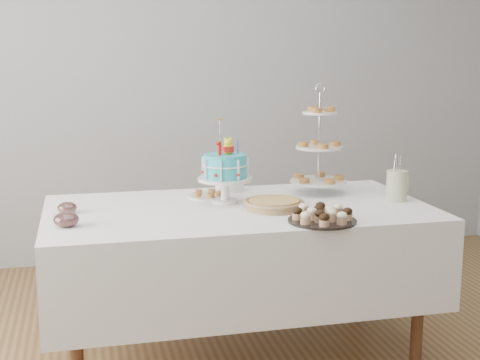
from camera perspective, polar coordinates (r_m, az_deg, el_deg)
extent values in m
cube|color=#949699|center=(4.95, -4.71, 8.65)|extent=(5.00, 0.04, 2.70)
cube|color=white|center=(3.43, -0.09, -5.97)|extent=(1.92, 1.02, 0.45)
cylinder|color=brown|center=(3.07, -13.85, -12.55)|extent=(0.06, 0.06, 0.67)
cylinder|color=brown|center=(3.45, 14.98, -9.92)|extent=(0.06, 0.06, 0.67)
cylinder|color=brown|center=(3.76, -13.83, -8.12)|extent=(0.06, 0.06, 0.67)
cylinder|color=brown|center=(4.08, 10.03, -6.47)|extent=(0.06, 0.06, 0.67)
cylinder|color=#2EB8C8|center=(3.43, -1.29, 1.21)|extent=(0.22, 0.22, 0.12)
torus|color=silver|center=(3.42, -1.29, 1.31)|extent=(0.24, 0.24, 0.01)
cube|color=red|center=(3.38, -1.76, 2.72)|extent=(0.02, 0.02, 0.07)
cylinder|color=#2E38C4|center=(3.42, -0.18, 2.83)|extent=(0.01, 0.01, 0.07)
cylinder|color=silver|center=(3.42, -1.73, 3.68)|extent=(0.00, 0.00, 0.17)
cylinder|color=yellow|center=(3.41, -1.74, 5.19)|extent=(0.04, 0.04, 0.01)
cylinder|color=black|center=(3.09, 7.02, -3.47)|extent=(0.32, 0.32, 0.01)
ellipsoid|color=black|center=(3.06, 5.96, -2.72)|extent=(0.05, 0.05, 0.04)
ellipsoid|color=#F9ECC1|center=(3.11, 8.11, -2.58)|extent=(0.05, 0.05, 0.04)
cylinder|color=tan|center=(3.32, 2.92, -2.20)|extent=(0.28, 0.28, 0.04)
cylinder|color=#C7854D|center=(3.32, 2.92, -1.84)|extent=(0.25, 0.25, 0.02)
torus|color=tan|center=(3.32, 2.92, -1.90)|extent=(0.30, 0.30, 0.02)
cylinder|color=silver|center=(3.67, 6.78, 3.12)|extent=(0.02, 0.02, 0.56)
cylinder|color=white|center=(3.71, 6.70, -0.11)|extent=(0.31, 0.31, 0.01)
cylinder|color=white|center=(3.68, 6.77, 2.78)|extent=(0.26, 0.26, 0.01)
cylinder|color=white|center=(3.66, 6.83, 5.71)|extent=(0.19, 0.19, 0.01)
torus|color=silver|center=(3.65, 6.88, 7.76)|extent=(0.06, 0.01, 0.06)
cylinder|color=white|center=(3.75, -0.91, -0.46)|extent=(0.16, 0.16, 0.06)
cylinder|color=white|center=(3.59, -2.77, -1.39)|extent=(0.22, 0.22, 0.01)
ellipsoid|color=silver|center=(3.08, -14.61, -3.28)|extent=(0.11, 0.11, 0.07)
cylinder|color=#611008|center=(3.08, -14.60, -3.38)|extent=(0.08, 0.08, 0.03)
ellipsoid|color=silver|center=(3.34, -14.53, -2.30)|extent=(0.09, 0.09, 0.06)
cylinder|color=#611008|center=(3.34, -14.53, -2.37)|extent=(0.06, 0.06, 0.03)
cylinder|color=white|center=(3.59, 13.24, -0.47)|extent=(0.11, 0.11, 0.16)
cylinder|color=white|center=(3.60, 14.12, -0.24)|extent=(0.01, 0.01, 0.08)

